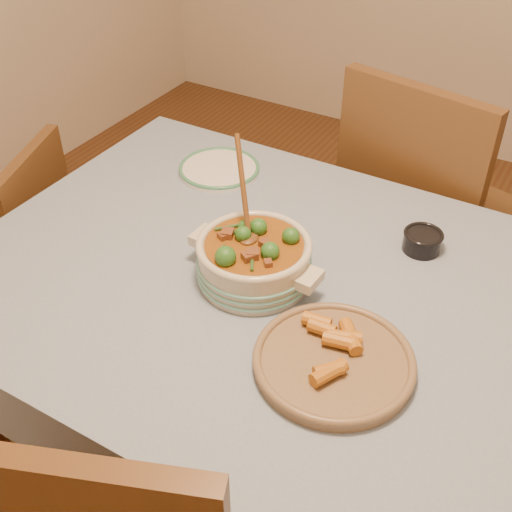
{
  "coord_description": "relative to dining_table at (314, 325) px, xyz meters",
  "views": [
    {
      "loc": [
        0.42,
        -0.98,
        1.71
      ],
      "look_at": [
        -0.13,
        -0.04,
        0.84
      ],
      "focal_mm": 45.0,
      "sensor_mm": 36.0,
      "label": 1
    }
  ],
  "objects": [
    {
      "name": "stew_casserole",
      "position": [
        -0.15,
        -0.02,
        0.16
      ],
      "size": [
        0.33,
        0.26,
        0.31
      ],
      "rotation": [
        0.0,
        0.0,
        -0.05
      ],
      "color": "beige",
      "rests_on": "dining_table"
    },
    {
      "name": "fried_plate",
      "position": [
        0.12,
        -0.17,
        0.11
      ],
      "size": [
        0.36,
        0.36,
        0.05
      ],
      "rotation": [
        0.0,
        0.0,
        -0.17
      ],
      "color": "olive",
      "rests_on": "dining_table"
    },
    {
      "name": "dining_table",
      "position": [
        0.0,
        0.0,
        0.0
      ],
      "size": [
        1.68,
        1.08,
        0.76
      ],
      "color": "brown",
      "rests_on": "floor"
    },
    {
      "name": "chair_far",
      "position": [
        0.01,
        0.75,
        -0.1
      ],
      "size": [
        0.55,
        0.55,
        1.0
      ],
      "rotation": [
        0.0,
        0.0,
        2.94
      ],
      "color": "#553719",
      "rests_on": "floor"
    },
    {
      "name": "floor",
      "position": [
        0.0,
        0.0,
        -0.66
      ],
      "size": [
        4.5,
        4.5,
        0.0
      ],
      "primitive_type": "plane",
      "color": "#4E2816",
      "rests_on": "ground"
    },
    {
      "name": "condiment_bowl",
      "position": [
        0.15,
        0.28,
        0.12
      ],
      "size": [
        0.1,
        0.1,
        0.05
      ],
      "rotation": [
        0.0,
        0.0,
        -0.01
      ],
      "color": "black",
      "rests_on": "dining_table"
    },
    {
      "name": "white_plate",
      "position": [
        -0.47,
        0.34,
        0.1
      ],
      "size": [
        0.27,
        0.27,
        0.02
      ],
      "rotation": [
        0.0,
        0.0,
        0.21
      ],
      "color": "silver",
      "rests_on": "dining_table"
    },
    {
      "name": "chair_left",
      "position": [
        -1.05,
        0.03,
        -0.21
      ],
      "size": [
        0.48,
        0.48,
        0.81
      ],
      "rotation": [
        0.0,
        0.0,
        -1.22
      ],
      "color": "#553719",
      "rests_on": "floor"
    }
  ]
}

